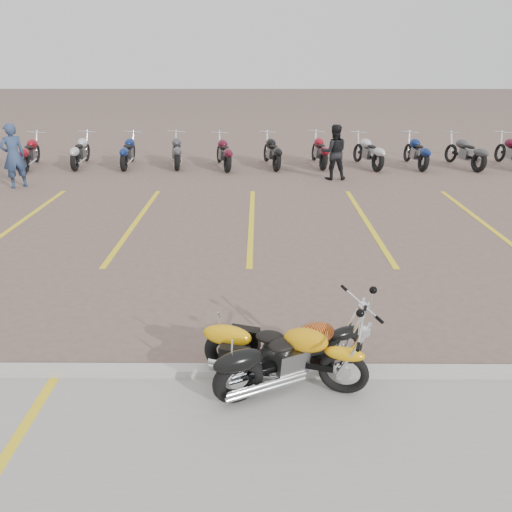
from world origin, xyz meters
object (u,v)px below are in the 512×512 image
at_px(yellow_cruiser, 280,353).
at_px(person_a, 13,156).
at_px(flame_cruiser, 287,357).
at_px(person_b, 334,152).

xyz_separation_m(yellow_cruiser, person_a, (-7.31, 9.32, 0.52)).
xyz_separation_m(flame_cruiser, person_b, (1.97, 10.45, 0.43)).
relative_size(person_a, person_b, 1.10).
distance_m(person_a, person_b, 9.42).
bearing_deg(yellow_cruiser, person_b, 94.98).
xyz_separation_m(flame_cruiser, person_a, (-7.39, 9.40, 0.52)).
bearing_deg(person_b, flame_cruiser, 79.04).
height_order(yellow_cruiser, flame_cruiser, yellow_cruiser).
height_order(flame_cruiser, person_b, person_b).
xyz_separation_m(yellow_cruiser, flame_cruiser, (0.08, -0.07, -0.00)).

